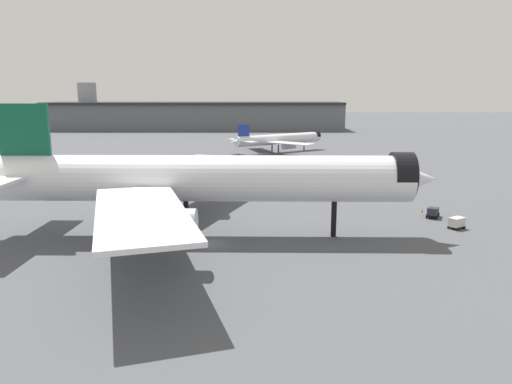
# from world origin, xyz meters

# --- Properties ---
(ground) EXTENTS (900.00, 900.00, 0.00)m
(ground) POSITION_xyz_m (0.00, 0.00, 0.00)
(ground) COLOR #4C4F54
(airliner_near_gate) EXTENTS (69.58, 63.67, 19.69)m
(airliner_near_gate) POSITION_xyz_m (-1.82, 3.97, 8.67)
(airliner_near_gate) COLOR white
(airliner_near_gate) RESTS_ON ground
(airliner_far_taxiway) EXTENTS (36.19, 32.28, 10.56)m
(airliner_far_taxiway) POSITION_xyz_m (14.69, 106.40, 4.65)
(airliner_far_taxiway) COLOR silver
(airliner_far_taxiway) RESTS_ON ground
(terminal_building) EXTENTS (166.86, 32.11, 26.37)m
(terminal_building) POSITION_xyz_m (-30.30, 212.94, 8.05)
(terminal_building) COLOR slate
(terminal_building) RESTS_ON ground
(service_truck_front) EXTENTS (2.82, 5.61, 3.00)m
(service_truck_front) POSITION_xyz_m (-30.08, 34.41, 1.59)
(service_truck_front) COLOR black
(service_truck_front) RESTS_ON ground
(baggage_tug_wing) EXTENTS (3.03, 3.58, 1.85)m
(baggage_tug_wing) POSITION_xyz_m (37.20, 14.84, 0.97)
(baggage_tug_wing) COLOR black
(baggage_tug_wing) RESTS_ON ground
(baggage_cart_trailing) EXTENTS (2.87, 2.74, 1.82)m
(baggage_cart_trailing) POSITION_xyz_m (38.46, 7.81, 0.98)
(baggage_cart_trailing) COLOR black
(baggage_cart_trailing) RESTS_ON ground
(traffic_cone_near_nose) EXTENTS (0.49, 0.49, 0.62)m
(traffic_cone_near_nose) POSITION_xyz_m (36.63, 18.60, 0.31)
(traffic_cone_near_nose) COLOR #F2600C
(traffic_cone_near_nose) RESTS_ON ground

